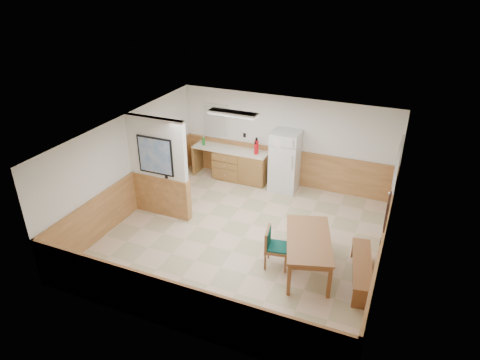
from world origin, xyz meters
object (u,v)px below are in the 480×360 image
at_px(dining_bench, 362,267).
at_px(fire_extinguisher, 256,147).
at_px(soap_bottle, 204,141).
at_px(dining_chair, 273,245).
at_px(dining_table, 309,242).
at_px(refrigerator, 285,161).

height_order(dining_bench, fire_extinguisher, fire_extinguisher).
xyz_separation_m(fire_extinguisher, soap_bottle, (-1.63, 0.00, -0.09)).
bearing_deg(dining_bench, dining_chair, 175.95).
distance_m(dining_chair, fire_extinguisher, 3.74).
bearing_deg(fire_extinguisher, dining_table, -64.07).
bearing_deg(fire_extinguisher, soap_bottle, 169.40).
bearing_deg(fire_extinguisher, refrigerator, -11.12).
bearing_deg(dining_bench, dining_table, 172.73).
bearing_deg(dining_table, dining_chair, 173.63).
distance_m(dining_table, soap_bottle, 5.09).
relative_size(dining_table, dining_bench, 1.13).
bearing_deg(dining_chair, fire_extinguisher, 106.53).
relative_size(fire_extinguisher, soap_bottle, 1.99).
distance_m(refrigerator, fire_extinguisher, 0.88).
xyz_separation_m(refrigerator, fire_extinguisher, (-0.83, 0.01, 0.28)).
distance_m(dining_chair, soap_bottle, 4.68).
bearing_deg(fire_extinguisher, dining_chair, -74.02).
xyz_separation_m(refrigerator, dining_bench, (2.57, -3.11, -0.49)).
bearing_deg(soap_bottle, dining_table, -38.72).
distance_m(refrigerator, dining_chair, 3.41).
bearing_deg(fire_extinguisher, dining_bench, -52.99).
height_order(refrigerator, dining_bench, refrigerator).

